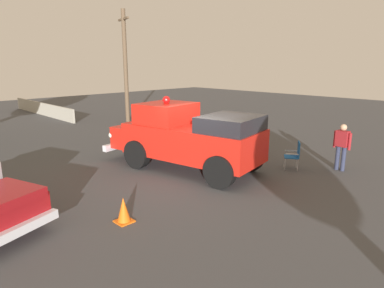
{
  "coord_description": "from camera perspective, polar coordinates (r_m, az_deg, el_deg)",
  "views": [
    {
      "loc": [
        7.54,
        -7.8,
        3.77
      ],
      "look_at": [
        -0.71,
        0.37,
        0.95
      ],
      "focal_mm": 31.49,
      "sensor_mm": 36.0,
      "label": 1
    }
  ],
  "objects": [
    {
      "name": "background_fence",
      "position": [
        27.17,
        -24.0,
        5.46
      ],
      "size": [
        10.04,
        0.12,
        0.9
      ],
      "color": "#A8A393",
      "rests_on": "ground"
    },
    {
      "name": "utility_pole",
      "position": [
        22.22,
        -11.21,
        13.02
      ],
      "size": [
        1.68,
        0.54,
        6.96
      ],
      "color": "brown",
      "rests_on": "ground"
    },
    {
      "name": "spectator_standing",
      "position": [
        13.03,
        24.04,
        0.0
      ],
      "size": [
        0.65,
        0.3,
        1.68
      ],
      "color": "#2D334C",
      "rests_on": "ground"
    },
    {
      "name": "traffic_cone",
      "position": [
        8.42,
        -11.51,
        -10.93
      ],
      "size": [
        0.4,
        0.4,
        0.64
      ],
      "color": "orange",
      "rests_on": "ground"
    },
    {
      "name": "ground_plane",
      "position": [
        11.48,
        1.18,
        -5.53
      ],
      "size": [
        60.0,
        60.0,
        0.0
      ],
      "primitive_type": "plane",
      "color": "#424244"
    },
    {
      "name": "lawn_chair_near_truck",
      "position": [
        14.21,
        8.45,
        0.57
      ],
      "size": [
        0.66,
        0.66,
        1.02
      ],
      "color": "#B7BABF",
      "rests_on": "ground"
    },
    {
      "name": "lawn_chair_by_car",
      "position": [
        12.65,
        17.03,
        -1.53
      ],
      "size": [
        0.68,
        0.68,
        1.02
      ],
      "color": "#B7BABF",
      "rests_on": "ground"
    },
    {
      "name": "spectator_seated",
      "position": [
        14.13,
        7.98,
        0.96
      ],
      "size": [
        0.57,
        0.64,
        1.29
      ],
      "color": "#383842",
      "rests_on": "ground"
    },
    {
      "name": "vintage_fire_truck",
      "position": [
        12.02,
        -0.91,
        1.28
      ],
      "size": [
        6.23,
        3.22,
        2.59
      ],
      "color": "black",
      "rests_on": "ground"
    }
  ]
}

